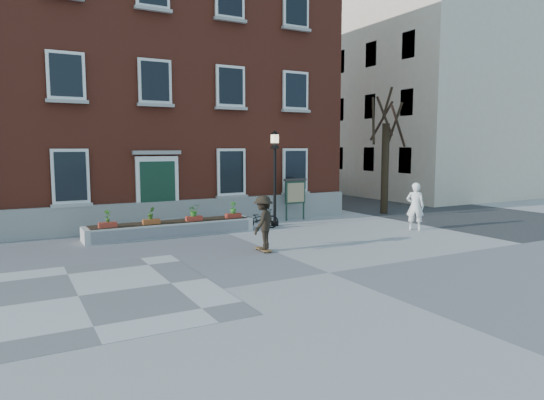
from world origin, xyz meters
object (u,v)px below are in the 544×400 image
lamp_post (275,165)px  skateboarder (263,222)px  bicycle (260,219)px  parked_car (305,183)px  bystander (415,206)px  notice_board (295,192)px

lamp_post → skateboarder: lamp_post is taller
bicycle → lamp_post: 2.34m
parked_car → bystander: bearing=-106.8°
bicycle → notice_board: notice_board is taller
skateboarder → lamp_post: bearing=56.8°
bystander → lamp_post: 5.84m
skateboarder → bystander: bearing=4.9°
bystander → skateboarder: bystander is taller
bystander → bicycle: bearing=17.0°
parked_car → skateboarder: skateboarder is taller
bicycle → skateboarder: (-1.85, -3.81, 0.51)m
parked_car → notice_board: (-6.62, -9.47, 0.44)m
bicycle → bystander: bearing=-110.4°
bicycle → parked_car: parked_car is taller
bystander → skateboarder: size_ratio=1.06×
bystander → notice_board: bystander is taller
lamp_post → notice_board: lamp_post is taller
lamp_post → skateboarder: 5.23m
lamp_post → parked_car: bearing=51.8°
parked_car → bystander: 14.48m
parked_car → notice_board: size_ratio=2.66×
parked_car → skateboarder: size_ratio=2.81×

